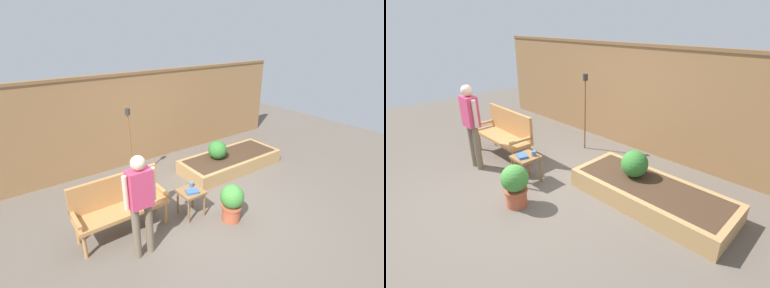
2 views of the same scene
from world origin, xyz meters
TOP-DOWN VIEW (x-y plane):
  - ground_plane at (0.00, 0.00)m, footprint 14.00×14.00m
  - fence_back at (0.00, 2.60)m, footprint 8.40×0.14m
  - garden_bench at (-1.43, 0.40)m, footprint 1.44×0.48m
  - side_table at (-0.29, 0.07)m, footprint 0.40×0.40m
  - cup_on_table at (-0.20, 0.18)m, footprint 0.11×0.08m
  - book_on_table at (-0.31, 0.02)m, footprint 0.25×0.21m
  - potted_boxwood at (0.17, -0.45)m, footprint 0.40×0.40m
  - raised_planter_bed at (1.53, 1.03)m, footprint 2.40×1.00m
  - shrub_near_bench at (1.18, 1.09)m, footprint 0.42×0.42m
  - tiki_torch at (-0.59, 1.79)m, footprint 0.10×0.10m
  - person_by_bench at (-1.38, -0.29)m, footprint 0.47×0.20m

SIDE VIEW (x-z plane):
  - ground_plane at x=0.00m, z-range 0.00..0.00m
  - raised_planter_bed at x=1.53m, z-range 0.00..0.30m
  - potted_boxwood at x=0.17m, z-range 0.04..0.70m
  - side_table at x=-0.29m, z-range 0.16..0.64m
  - book_on_table at x=-0.31m, z-range 0.48..0.52m
  - shrub_near_bench at x=1.18m, z-range 0.30..0.72m
  - cup_on_table at x=-0.20m, z-range 0.48..0.56m
  - garden_bench at x=-1.43m, z-range 0.07..1.01m
  - person_by_bench at x=-1.38m, z-range 0.15..1.71m
  - fence_back at x=0.00m, z-range 0.01..2.17m
  - tiki_torch at x=-0.59m, z-range 0.31..1.90m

